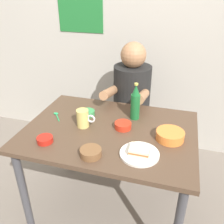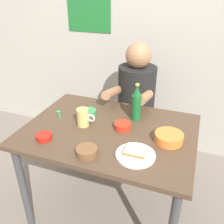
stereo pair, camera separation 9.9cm
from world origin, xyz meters
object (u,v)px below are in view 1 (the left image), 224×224
person_seated (132,90)px  plate_orange (139,154)px  beer_mug (83,118)px  stool (130,130)px  dip_bowl_green (88,113)px  beer_bottle (135,103)px  dining_table (110,141)px  sandwich (140,150)px

person_seated → plate_orange: bearing=-75.0°
person_seated → beer_mug: size_ratio=5.71×
stool → dip_bowl_green: dip_bowl_green is taller
stool → beer_bottle: size_ratio=1.72×
dining_table → plate_orange: (0.23, -0.21, 0.10)m
dining_table → stool: (0.01, 0.63, -0.30)m
stool → sandwich: 0.97m
person_seated → beer_bottle: 0.46m
stool → sandwich: (0.22, -0.84, 0.42)m
beer_bottle → dip_bowl_green: bearing=-171.8°
dining_table → beer_mug: beer_mug is taller
dining_table → person_seated: size_ratio=1.53×
dining_table → person_seated: (0.01, 0.62, 0.12)m
sandwich → plate_orange: bearing=-45.0°
stool → dip_bowl_green: size_ratio=4.50×
stool → dip_bowl_green: (-0.22, -0.49, 0.41)m
beer_mug → beer_bottle: size_ratio=0.48×
dining_table → stool: 0.70m
stool → plate_orange: (0.22, -0.84, 0.40)m
stool → plate_orange: plate_orange is taller
plate_orange → beer_mug: size_ratio=1.75×
sandwich → dip_bowl_green: (-0.44, 0.35, -0.01)m
person_seated → plate_orange: size_ratio=3.27×
dip_bowl_green → sandwich: bearing=-38.3°
dining_table → sandwich: bearing=-42.1°
person_seated → dip_bowl_green: person_seated is taller
stool → dip_bowl_green: 0.68m
person_seated → beer_bottle: bearing=-75.2°
dip_bowl_green → dining_table: bearing=-33.6°
dining_table → beer_mug: bearing=-175.1°
dining_table → stool: size_ratio=2.44×
sandwich → beer_bottle: (-0.11, 0.40, 0.09)m
stool → sandwich: bearing=-75.2°
dining_table → plate_orange: bearing=-42.1°
person_seated → dip_bowl_green: bearing=-114.3°
beer_bottle → stool: bearing=104.5°
plate_orange → beer_bottle: 0.43m
stool → beer_bottle: bearing=-75.5°
stool → beer_mug: (-0.19, -0.65, 0.45)m
sandwich → beer_bottle: size_ratio=0.42×
dining_table → sandwich: sandwich is taller
person_seated → beer_mug: (-0.19, -0.63, 0.03)m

